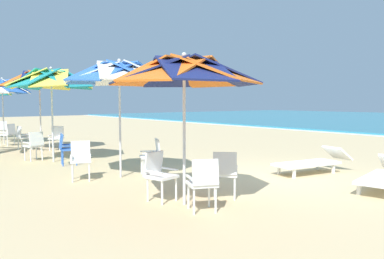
{
  "coord_description": "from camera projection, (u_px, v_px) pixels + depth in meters",
  "views": [
    {
      "loc": [
        5.37,
        -6.69,
        1.76
      ],
      "look_at": [
        -2.46,
        -0.38,
        1.0
      ],
      "focal_mm": 35.27,
      "sensor_mm": 36.0,
      "label": 1
    }
  ],
  "objects": [
    {
      "name": "beach_umbrella_0",
      "position": [
        184.0,
        72.0,
        6.25
      ],
      "size": [
        2.6,
        2.6,
        2.57
      ],
      "color": "silver",
      "rests_on": "ground"
    },
    {
      "name": "plastic_chair_4",
      "position": [
        81.0,
        158.0,
        8.41
      ],
      "size": [
        0.6,
        0.58,
        0.87
      ],
      "color": "white",
      "rests_on": "ground"
    },
    {
      "name": "plastic_chair_1",
      "position": [
        159.0,
        173.0,
        6.64
      ],
      "size": [
        0.55,
        0.52,
        0.87
      ],
      "color": "white",
      "rests_on": "ground"
    },
    {
      "name": "plastic_chair_5",
      "position": [
        66.0,
        147.0,
        10.34
      ],
      "size": [
        0.54,
        0.56,
        0.87
      ],
      "color": "blue",
      "rests_on": "ground"
    },
    {
      "name": "plastic_chair_13",
      "position": [
        2.0,
        129.0,
        16.99
      ],
      "size": [
        0.52,
        0.49,
        0.87
      ],
      "color": "white",
      "rests_on": "ground"
    },
    {
      "name": "plastic_chair_6",
      "position": [
        34.0,
        144.0,
        11.09
      ],
      "size": [
        0.54,
        0.52,
        0.87
      ],
      "color": "white",
      "rests_on": "ground"
    },
    {
      "name": "beach_umbrella_4",
      "position": [
        2.0,
        87.0,
        15.17
      ],
      "size": [
        2.25,
        2.25,
        2.71
      ],
      "color": "silver",
      "rests_on": "ground"
    },
    {
      "name": "beach_umbrella_3",
      "position": [
        39.0,
        80.0,
        13.16
      ],
      "size": [
        2.62,
        2.62,
        2.87
      ],
      "color": "silver",
      "rests_on": "ground"
    },
    {
      "name": "beach_umbrella_1",
      "position": [
        119.0,
        74.0,
        8.52
      ],
      "size": [
        2.58,
        2.58,
        2.72
      ],
      "color": "silver",
      "rests_on": "ground"
    },
    {
      "name": "plastic_chair_0",
      "position": [
        203.0,
        181.0,
        5.95
      ],
      "size": [
        0.6,
        0.58,
        0.87
      ],
      "color": "white",
      "rests_on": "ground"
    },
    {
      "name": "plastic_chair_2",
      "position": [
        225.0,
        171.0,
        6.78
      ],
      "size": [
        0.63,
        0.63,
        0.87
      ],
      "color": "white",
      "rests_on": "ground"
    },
    {
      "name": "beach_umbrella_2",
      "position": [
        51.0,
        80.0,
        10.72
      ],
      "size": [
        2.49,
        2.49,
        2.74
      ],
      "color": "silver",
      "rests_on": "ground"
    },
    {
      "name": "ground_plane",
      "position": [
        274.0,
        179.0,
        8.49
      ],
      "size": [
        80.0,
        80.0,
        0.0
      ],
      "primitive_type": "plane",
      "color": "#D3B784"
    },
    {
      "name": "plastic_chair_11",
      "position": [
        8.0,
        133.0,
        14.82
      ],
      "size": [
        0.63,
        0.62,
        0.87
      ],
      "color": "white",
      "rests_on": "ground"
    },
    {
      "name": "plastic_chair_7",
      "position": [
        57.0,
        136.0,
        13.45
      ],
      "size": [
        0.63,
        0.62,
        0.87
      ],
      "color": "white",
      "rests_on": "ground"
    },
    {
      "name": "plastic_chair_8",
      "position": [
        23.0,
        136.0,
        13.57
      ],
      "size": [
        0.47,
        0.49,
        0.87
      ],
      "color": "white",
      "rests_on": "ground"
    },
    {
      "name": "sun_lounger_1",
      "position": [
        313.0,
        162.0,
        9.21
      ],
      "size": [
        1.01,
        2.22,
        0.62
      ],
      "color": "white",
      "rests_on": "ground"
    },
    {
      "name": "plastic_chair_3",
      "position": [
        153.0,
        154.0,
        8.94
      ],
      "size": [
        0.59,
        0.6,
        0.87
      ],
      "color": "white",
      "rests_on": "ground"
    }
  ]
}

